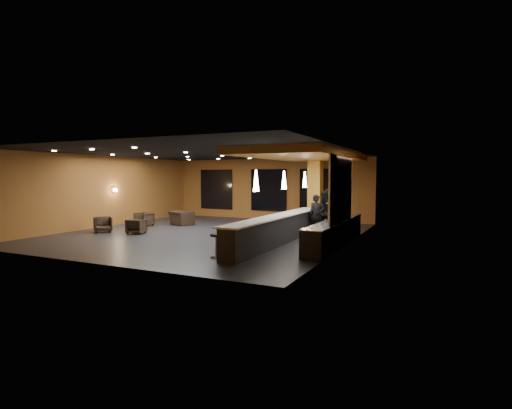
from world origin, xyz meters
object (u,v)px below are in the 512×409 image
at_px(staff_c, 340,216).
at_px(bar_stool_3, 267,225).
at_px(bar_stool_0, 216,243).
at_px(bar_stool_1, 233,235).
at_px(prep_counter, 335,233).
at_px(armchair_a, 103,225).
at_px(bar_stool_4, 281,224).
at_px(staff_a, 316,215).
at_px(bar_counter, 279,230).
at_px(pendant_1, 284,180).
at_px(bar_stool_2, 250,230).
at_px(pendant_0, 256,181).
at_px(armchair_c, 144,219).
at_px(armchair_d, 181,218).
at_px(bar_stool_5, 291,219).
at_px(armchair_b, 137,226).
at_px(column, 315,192).
at_px(pendant_2, 305,179).
at_px(staff_b, 326,213).

bearing_deg(staff_c, bar_stool_3, -122.87).
relative_size(bar_stool_0, bar_stool_1, 0.91).
distance_m(prep_counter, armchair_a, 10.27).
xyz_separation_m(bar_stool_3, bar_stool_4, (0.10, 1.27, -0.08)).
bearing_deg(staff_a, bar_counter, -127.01).
relative_size(pendant_1, bar_stool_2, 0.87).
xyz_separation_m(bar_stool_1, bar_stool_3, (0.03, 2.77, 0.02)).
relative_size(pendant_0, armchair_a, 0.93).
relative_size(pendant_1, staff_a, 0.41).
bearing_deg(armchair_a, armchair_c, 35.53).
bearing_deg(armchair_d, bar_stool_5, -157.58).
bearing_deg(pendant_1, staff_c, 56.14).
xyz_separation_m(armchair_a, armchair_b, (1.69, 0.28, -0.02)).
bearing_deg(bar_stool_4, staff_a, 26.71).
relative_size(pendant_1, bar_stool_3, 0.82).
bearing_deg(bar_counter, armchair_c, 166.59).
relative_size(armchair_c, bar_stool_3, 0.88).
relative_size(pendant_0, pendant_1, 1.00).
distance_m(column, staff_c, 2.52).
relative_size(pendant_2, bar_stool_0, 0.94).
relative_size(armchair_d, bar_stool_3, 1.28).
distance_m(column, bar_stool_4, 3.02).
bearing_deg(bar_stool_5, pendant_2, -25.59).
xyz_separation_m(armchair_d, bar_stool_1, (5.79, -5.15, 0.17)).
height_order(pendant_1, bar_stool_1, pendant_1).
bearing_deg(bar_stool_4, armchair_c, -179.74).
distance_m(armchair_c, armchair_d, 1.84).
bearing_deg(prep_counter, bar_counter, -165.96).
distance_m(bar_counter, pendant_1, 1.92).
height_order(armchair_d, bar_stool_1, bar_stool_1).
height_order(bar_stool_3, bar_stool_5, bar_stool_3).
relative_size(bar_counter, staff_b, 4.27).
distance_m(armchair_d, bar_stool_2, 6.86).
relative_size(pendant_0, staff_a, 0.41).
bearing_deg(staff_a, bar_stool_0, -125.81).
bearing_deg(bar_stool_2, bar_stool_1, -88.35).
height_order(staff_a, bar_stool_0, staff_a).
distance_m(staff_a, bar_stool_1, 4.96).
distance_m(pendant_1, bar_stool_1, 3.27).
distance_m(bar_counter, column, 4.77).
bearing_deg(pendant_0, pendant_1, 90.00).
relative_size(column, pendant_1, 5.00).
bearing_deg(bar_stool_1, bar_stool_4, 88.03).
bearing_deg(staff_a, pendant_2, 127.73).
relative_size(column, bar_stool_2, 4.37).
xyz_separation_m(pendant_0, armchair_c, (-8.06, 3.92, -2.01)).
bearing_deg(armchair_d, staff_b, -160.96).
relative_size(pendant_2, staff_a, 0.41).
xyz_separation_m(armchair_a, bar_stool_3, (7.41, 1.31, 0.20)).
bearing_deg(pendant_1, armchair_b, -172.56).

